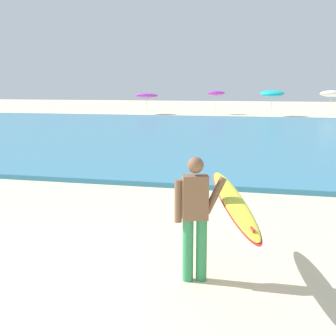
# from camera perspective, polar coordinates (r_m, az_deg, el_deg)

# --- Properties ---
(sea) EXTENTS (120.00, 28.00, 0.14)m
(sea) POSITION_cam_1_polar(r_m,az_deg,el_deg) (25.79, 4.87, 4.44)
(sea) COLOR teal
(sea) RESTS_ON ground
(surfer_with_board) EXTENTS (1.34, 2.77, 1.73)m
(surfer_with_board) POSITION_cam_1_polar(r_m,az_deg,el_deg) (6.17, 5.89, -4.95)
(surfer_with_board) COLOR #338E56
(surfer_with_board) RESTS_ON ground
(beach_umbrella_0) EXTENTS (2.17, 2.20, 2.09)m
(beach_umbrella_0) POSITION_cam_1_polar(r_m,az_deg,el_deg) (44.49, -2.70, 9.10)
(beach_umbrella_0) COLOR beige
(beach_umbrella_0) RESTS_ON ground
(beach_umbrella_1) EXTENTS (1.73, 1.75, 2.30)m
(beach_umbrella_1) POSITION_cam_1_polar(r_m,az_deg,el_deg) (44.31, 6.04, 9.35)
(beach_umbrella_1) COLOR beige
(beach_umbrella_1) RESTS_ON ground
(beach_umbrella_2) EXTENTS (2.18, 2.23, 2.43)m
(beach_umbrella_2) POSITION_cam_1_polar(r_m,az_deg,el_deg) (42.54, 12.96, 9.14)
(beach_umbrella_2) COLOR beige
(beach_umbrella_2) RESTS_ON ground
(beach_umbrella_3) EXTENTS (2.05, 2.09, 2.38)m
(beach_umbrella_3) POSITION_cam_1_polar(r_m,az_deg,el_deg) (44.09, 19.89, 8.79)
(beach_umbrella_3) COLOR beige
(beach_umbrella_3) RESTS_ON ground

